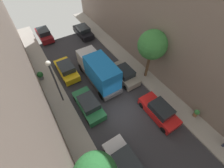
{
  "coord_description": "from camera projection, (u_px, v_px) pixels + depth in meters",
  "views": [
    {
      "loc": [
        -5.26,
        -6.34,
        13.64
      ],
      "look_at": [
        0.8,
        3.25,
        0.5
      ],
      "focal_mm": 24.86,
      "sensor_mm": 36.0,
      "label": 1
    }
  ],
  "objects": [
    {
      "name": "parked_car_left_4",
      "position": [
        67.0,
        70.0,
        18.55
      ],
      "size": [
        1.78,
        4.2,
        1.57
      ],
      "color": "gold",
      "rests_on": "ground"
    },
    {
      "name": "parked_car_left_5",
      "position": [
        44.0,
        34.0,
        23.65
      ],
      "size": [
        1.78,
        4.2,
        1.57
      ],
      "color": "maroon",
      "rests_on": "ground"
    },
    {
      "name": "potted_plant_0",
      "position": [
        40.0,
        75.0,
        17.95
      ],
      "size": [
        0.7,
        0.7,
        1.02
      ],
      "color": "slate",
      "rests_on": "sidewalk_left"
    },
    {
      "name": "parked_car_left_3",
      "position": [
        89.0,
        105.0,
        15.3
      ],
      "size": [
        1.78,
        4.2,
        1.57
      ],
      "color": "#1E6638",
      "rests_on": "ground"
    },
    {
      "name": "delivery_truck",
      "position": [
        99.0,
        71.0,
        16.94
      ],
      "size": [
        2.26,
        6.6,
        3.38
      ],
      "color": "#4C4C51",
      "rests_on": "ground"
    },
    {
      "name": "street_tree_1",
      "position": [
        152.0,
        45.0,
        15.47
      ],
      "size": [
        3.0,
        3.0,
        5.86
      ],
      "color": "brown",
      "rests_on": "sidewalk_right"
    },
    {
      "name": "parked_car_right_2",
      "position": [
        124.0,
        74.0,
        18.07
      ],
      "size": [
        1.78,
        4.2,
        1.57
      ],
      "color": "gray",
      "rests_on": "ground"
    },
    {
      "name": "ground",
      "position": [
        122.0,
        111.0,
        15.67
      ],
      "size": [
        32.0,
        32.0,
        0.0
      ],
      "primitive_type": "plane",
      "color": "#2D2D33"
    },
    {
      "name": "parked_car_left_2",
      "position": [
        126.0,
        163.0,
        11.83
      ],
      "size": [
        1.78,
        4.2,
        1.57
      ],
      "color": "silver",
      "rests_on": "ground"
    },
    {
      "name": "sidewalk_right",
      "position": [
        159.0,
        90.0,
        17.36
      ],
      "size": [
        2.0,
        44.0,
        0.15
      ],
      "primitive_type": "cube",
      "color": "gray",
      "rests_on": "ground"
    },
    {
      "name": "parked_car_right_1",
      "position": [
        159.0,
        111.0,
        14.83
      ],
      "size": [
        1.78,
        4.2,
        1.57
      ],
      "color": "red",
      "rests_on": "ground"
    },
    {
      "name": "sidewalk_left",
      "position": [
        77.0,
        136.0,
        13.87
      ],
      "size": [
        2.0,
        44.0,
        0.15
      ],
      "primitive_type": "cube",
      "color": "gray",
      "rests_on": "ground"
    },
    {
      "name": "lamp_post",
      "position": [
        54.0,
        77.0,
        13.69
      ],
      "size": [
        0.44,
        0.44,
        5.35
      ],
      "color": "#333338",
      "rests_on": "sidewalk_left"
    },
    {
      "name": "parked_car_right_3",
      "position": [
        83.0,
        31.0,
        24.17
      ],
      "size": [
        1.78,
        4.2,
        1.57
      ],
      "color": "black",
      "rests_on": "ground"
    },
    {
      "name": "potted_plant_1",
      "position": [
        196.0,
        113.0,
        14.8
      ],
      "size": [
        0.49,
        0.49,
        0.86
      ],
      "color": "brown",
      "rests_on": "sidewalk_right"
    }
  ]
}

